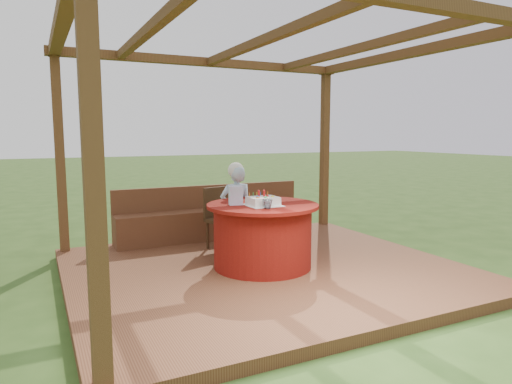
# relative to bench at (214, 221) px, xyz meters

# --- Properties ---
(ground) EXTENTS (60.00, 60.00, 0.00)m
(ground) POSITION_rel_bench_xyz_m (0.00, -1.72, -0.38)
(ground) COLOR #2B4918
(ground) RESTS_ON ground
(deck) EXTENTS (4.50, 4.00, 0.12)m
(deck) POSITION_rel_bench_xyz_m (0.00, -1.72, -0.32)
(deck) COLOR brown
(deck) RESTS_ON ground
(pergola) EXTENTS (4.50, 4.00, 2.72)m
(pergola) POSITION_rel_bench_xyz_m (0.00, -1.72, 2.02)
(pergola) COLOR brown
(pergola) RESTS_ON deck
(bench) EXTENTS (3.00, 0.42, 0.80)m
(bench) POSITION_rel_bench_xyz_m (0.00, 0.00, 0.00)
(bench) COLOR brown
(bench) RESTS_ON deck
(table) EXTENTS (1.33, 1.33, 0.77)m
(table) POSITION_rel_bench_xyz_m (-0.03, -1.71, 0.12)
(table) COLOR maroon
(table) RESTS_ON deck
(chair) EXTENTS (0.49, 0.49, 0.85)m
(chair) POSITION_rel_bench_xyz_m (-0.15, -0.64, 0.20)
(chair) COLOR #3B2513
(chair) RESTS_ON deck
(elderly_woman) EXTENTS (0.46, 0.34, 1.22)m
(elderly_woman) POSITION_rel_bench_xyz_m (-0.08, -1.04, 0.36)
(elderly_woman) COLOR #8EBBD3
(elderly_woman) RESTS_ON deck
(birthday_cake) EXTENTS (0.38, 0.38, 0.18)m
(birthday_cake) POSITION_rel_bench_xyz_m (-0.08, -1.82, 0.55)
(birthday_cake) COLOR white
(birthday_cake) RESTS_ON table
(gift_bag) EXTENTS (0.17, 0.13, 0.22)m
(gift_bag) POSITION_rel_bench_xyz_m (-0.34, -1.63, 0.61)
(gift_bag) COLOR #EF9BD9
(gift_bag) RESTS_ON table
(drinking_glass) EXTENTS (0.14, 0.14, 0.11)m
(drinking_glass) POSITION_rel_bench_xyz_m (-0.13, -2.03, 0.55)
(drinking_glass) COLOR white
(drinking_glass) RESTS_ON table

